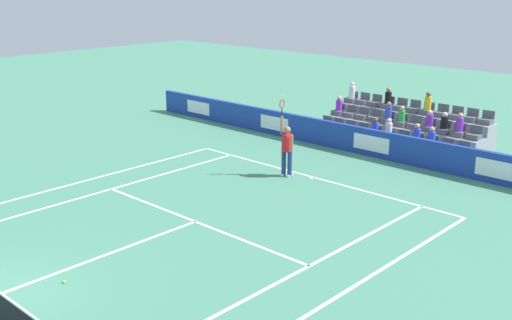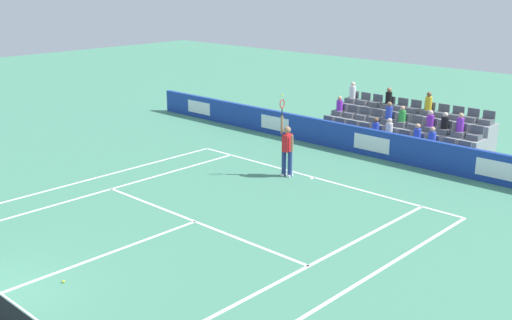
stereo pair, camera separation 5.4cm
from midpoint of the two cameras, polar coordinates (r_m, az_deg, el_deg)
The scene contains 12 objects.
line_baseline at distance 21.52m, azimuth 5.30°, elevation -1.61°, with size 10.97×0.10×0.01m, color white.
line_service at distance 17.74m, azimuth -5.71°, elevation -5.66°, with size 8.23×0.10×0.01m, color white.
line_centre_service at distance 16.01m, azimuth -14.41°, elevation -8.69°, with size 0.10×6.40×0.01m, color white.
line_singles_sideline_left at distance 20.60m, azimuth -14.28°, elevation -2.90°, with size 0.10×11.89×0.01m, color white.
line_singles_sideline_right at distance 14.83m, azimuth 3.71°, elevation -10.28°, with size 0.10×11.89×0.01m, color white.
line_doubles_sideline_left at distance 21.72m, azimuth -16.26°, elevation -2.05°, with size 0.10×11.89×0.01m, color white.
line_doubles_sideline_right at distance 14.11m, azimuth 8.10°, elevation -11.91°, with size 0.10×11.89×0.01m, color white.
line_centre_mark at distance 21.44m, azimuth 5.14°, elevation -1.67°, with size 0.10×0.20×0.01m, color white.
sponsor_barrier at distance 24.24m, azimuth 10.62°, elevation 1.56°, with size 24.76×0.22×1.06m.
tennis_player at distance 21.33m, azimuth 2.78°, elevation 1.06°, with size 0.53×0.39×2.85m.
stadium_stand at distance 26.16m, azimuth 13.36°, elevation 2.56°, with size 6.82×2.85×2.19m.
loose_tennis_ball at distance 14.98m, azimuth -17.35°, elevation -10.65°, with size 0.07×0.07×0.07m, color #D1E533.
Camera 1 is at (-12.41, 4.37, 6.70)m, focal length 43.45 mm.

